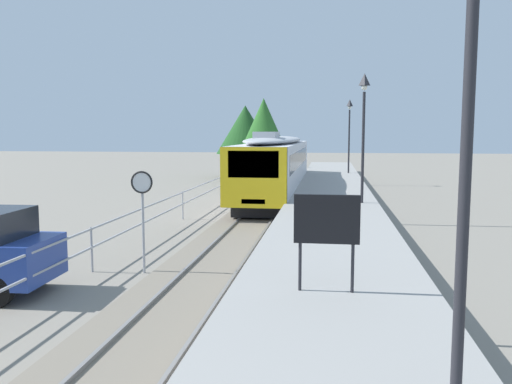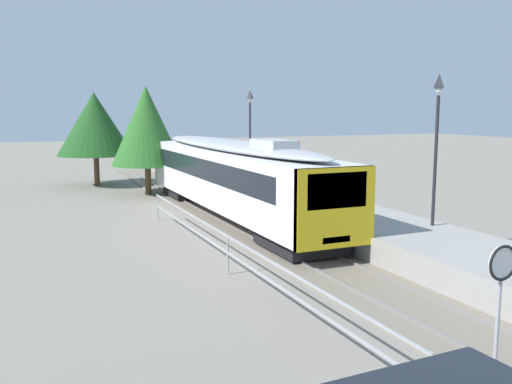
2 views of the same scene
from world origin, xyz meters
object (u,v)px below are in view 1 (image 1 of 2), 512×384
object	(u,v)px
platform_lamp_far_end	(349,122)
platform_notice_board	(327,223)
platform_lamp_near_end	(471,49)
platform_lamp_mid_platform	(364,113)
commuter_train	(276,162)
speed_limit_sign	(142,196)

from	to	relation	value
platform_lamp_far_end	platform_notice_board	bearing A→B (deg)	-92.70
platform_lamp_near_end	platform_lamp_mid_platform	size ratio (longest dim) A/B	1.00
commuter_train	platform_lamp_near_end	size ratio (longest dim) A/B	3.43
platform_notice_board	platform_lamp_mid_platform	bearing A→B (deg)	83.77
platform_lamp_far_end	commuter_train	bearing A→B (deg)	-118.02
platform_lamp_far_end	platform_lamp_near_end	bearing A→B (deg)	-90.00
platform_lamp_mid_platform	platform_lamp_far_end	bearing A→B (deg)	90.00
platform_lamp_mid_platform	platform_notice_board	distance (m)	13.01
platform_lamp_near_end	platform_lamp_mid_platform	bearing A→B (deg)	90.00
platform_lamp_near_end	platform_notice_board	xyz separation A→B (m)	(-1.39, 4.03, -2.44)
commuter_train	platform_lamp_mid_platform	bearing A→B (deg)	-61.50
commuter_train	speed_limit_sign	distance (m)	17.18
platform_notice_board	commuter_train	bearing A→B (deg)	98.43
commuter_train	platform_lamp_far_end	size ratio (longest dim) A/B	3.43
commuter_train	platform_lamp_far_end	distance (m)	9.89
platform_notice_board	speed_limit_sign	size ratio (longest dim) A/B	0.64
platform_lamp_mid_platform	platform_notice_board	size ratio (longest dim) A/B	2.97
platform_lamp_mid_platform	platform_notice_board	bearing A→B (deg)	-96.23
platform_lamp_near_end	platform_lamp_far_end	distance (m)	33.48
commuter_train	platform_lamp_mid_platform	world-z (taller)	platform_lamp_mid_platform
speed_limit_sign	platform_lamp_near_end	bearing A→B (deg)	-51.40
platform_lamp_near_end	speed_limit_sign	size ratio (longest dim) A/B	1.91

